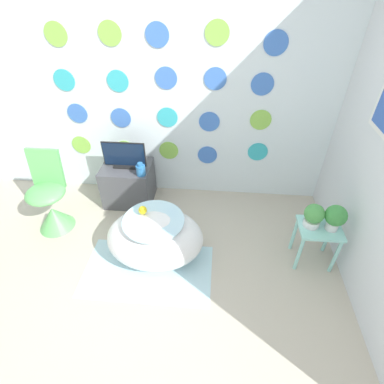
{
  "coord_description": "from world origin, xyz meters",
  "views": [
    {
      "loc": [
        0.53,
        -1.04,
        2.28
      ],
      "look_at": [
        0.36,
        0.9,
        0.74
      ],
      "focal_mm": 28.0,
      "sensor_mm": 36.0,
      "label": 1
    }
  ],
  "objects_px": {
    "potted_plant_right": "(336,217)",
    "potted_plant_left": "(314,215)",
    "bathtub": "(155,238)",
    "vase": "(141,170)",
    "chair": "(51,205)",
    "tv": "(124,156)"
  },
  "relations": [
    {
      "from": "chair",
      "to": "vase",
      "type": "xyz_separation_m",
      "value": [
        0.88,
        0.35,
        0.25
      ]
    },
    {
      "from": "bathtub",
      "to": "potted_plant_left",
      "type": "xyz_separation_m",
      "value": [
        1.37,
        0.1,
        0.3
      ]
    },
    {
      "from": "tv",
      "to": "potted_plant_right",
      "type": "bearing_deg",
      "value": -20.3
    },
    {
      "from": "potted_plant_left",
      "to": "bathtub",
      "type": "bearing_deg",
      "value": -175.64
    },
    {
      "from": "potted_plant_right",
      "to": "potted_plant_left",
      "type": "bearing_deg",
      "value": 170.01
    },
    {
      "from": "tv",
      "to": "vase",
      "type": "bearing_deg",
      "value": -35.0
    },
    {
      "from": "bathtub",
      "to": "tv",
      "type": "relative_size",
      "value": 1.91
    },
    {
      "from": "tv",
      "to": "potted_plant_right",
      "type": "height_order",
      "value": "tv"
    },
    {
      "from": "chair",
      "to": "vase",
      "type": "distance_m",
      "value": 0.98
    },
    {
      "from": "bathtub",
      "to": "potted_plant_left",
      "type": "height_order",
      "value": "potted_plant_left"
    },
    {
      "from": "tv",
      "to": "vase",
      "type": "relative_size",
      "value": 3.22
    },
    {
      "from": "bathtub",
      "to": "vase",
      "type": "xyz_separation_m",
      "value": [
        -0.26,
        0.67,
        0.28
      ]
    },
    {
      "from": "tv",
      "to": "vase",
      "type": "xyz_separation_m",
      "value": [
        0.2,
        -0.14,
        -0.07
      ]
    },
    {
      "from": "potted_plant_left",
      "to": "potted_plant_right",
      "type": "height_order",
      "value": "potted_plant_right"
    },
    {
      "from": "chair",
      "to": "vase",
      "type": "relative_size",
      "value": 5.91
    },
    {
      "from": "chair",
      "to": "tv",
      "type": "relative_size",
      "value": 1.84
    },
    {
      "from": "vase",
      "to": "potted_plant_right",
      "type": "bearing_deg",
      "value": -18.38
    },
    {
      "from": "bathtub",
      "to": "potted_plant_right",
      "type": "distance_m",
      "value": 1.57
    },
    {
      "from": "tv",
      "to": "potted_plant_right",
      "type": "xyz_separation_m",
      "value": [
        1.99,
        -0.74,
        -0.03
      ]
    },
    {
      "from": "bathtub",
      "to": "vase",
      "type": "height_order",
      "value": "vase"
    },
    {
      "from": "chair",
      "to": "tv",
      "type": "distance_m",
      "value": 0.9
    },
    {
      "from": "tv",
      "to": "vase",
      "type": "distance_m",
      "value": 0.26
    }
  ]
}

